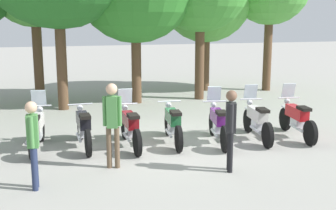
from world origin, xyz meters
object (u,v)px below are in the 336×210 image
object	(u,v)px
motorcycle_1	(83,127)
motorcycle_6	(297,118)
motorcycle_2	(130,126)
motorcycle_3	(173,123)
motorcycle_4	(218,123)
person_1	(33,139)
motorcycle_0	(37,129)
motorcycle_5	(257,120)
person_0	(112,118)
person_2	(231,124)

from	to	relation	value
motorcycle_1	motorcycle_6	size ratio (longest dim) A/B	1.00
motorcycle_2	motorcycle_3	distance (m)	1.11
motorcycle_2	motorcycle_3	size ratio (longest dim) A/B	1.00
motorcycle_4	person_1	size ratio (longest dim) A/B	1.30
motorcycle_0	motorcycle_5	xyz separation A→B (m)	(5.55, -0.68, 0.00)
motorcycle_0	person_0	size ratio (longest dim) A/B	1.20
motorcycle_4	person_2	size ratio (longest dim) A/B	1.27
motorcycle_3	person_1	world-z (taller)	person_1
motorcycle_4	motorcycle_6	distance (m)	2.22
motorcycle_3	person_0	distance (m)	2.38
motorcycle_4	person_0	bearing A→B (deg)	123.46
motorcycle_6	person_1	bearing A→B (deg)	113.10
motorcycle_0	person_2	world-z (taller)	person_2
motorcycle_5	person_0	xyz separation A→B (m)	(-4.00, -1.18, 0.57)
motorcycle_4	person_0	world-z (taller)	person_0
person_2	motorcycle_5	bearing A→B (deg)	69.85
motorcycle_5	motorcycle_6	bearing A→B (deg)	-87.21
motorcycle_0	motorcycle_2	xyz separation A→B (m)	(2.21, -0.40, 0.00)
person_1	person_2	size ratio (longest dim) A/B	0.98
motorcycle_1	person_0	size ratio (longest dim) A/B	1.20
motorcycle_0	motorcycle_4	xyz separation A→B (m)	(4.44, -0.69, 0.00)
motorcycle_4	person_0	distance (m)	3.17
motorcycle_2	motorcycle_5	bearing A→B (deg)	-94.62
motorcycle_6	person_2	distance (m)	3.45
motorcycle_1	motorcycle_4	bearing A→B (deg)	-101.04
motorcycle_3	person_2	bearing A→B (deg)	-160.54
motorcycle_1	person_1	xyz separation A→B (m)	(-1.15, -2.49, 0.47)
person_1	person_2	distance (m)	3.89
motorcycle_1	motorcycle_2	xyz separation A→B (m)	(1.11, -0.29, 0.01)
motorcycle_4	motorcycle_6	xyz separation A→B (m)	(2.22, -0.11, 0.00)
motorcycle_1	motorcycle_0	bearing A→B (deg)	82.93
motorcycle_2	motorcycle_4	world-z (taller)	same
motorcycle_1	motorcycle_4	world-z (taller)	motorcycle_4
motorcycle_6	motorcycle_4	bearing A→B (deg)	95.21
motorcycle_0	motorcycle_6	world-z (taller)	same
person_2	motorcycle_2	bearing A→B (deg)	144.41
motorcycle_4	motorcycle_6	bearing A→B (deg)	-81.27
person_0	motorcycle_6	bearing A→B (deg)	118.37
motorcycle_5	person_2	distance (m)	2.71
person_0	motorcycle_2	bearing A→B (deg)	172.15
person_1	motorcycle_1	bearing A→B (deg)	-109.82
motorcycle_4	person_0	xyz separation A→B (m)	(-2.89, -1.16, 0.57)
motorcycle_6	person_1	size ratio (longest dim) A/B	1.31
motorcycle_1	motorcycle_5	size ratio (longest dim) A/B	1.01
person_1	person_2	world-z (taller)	person_2
motorcycle_6	person_1	xyz separation A→B (m)	(-6.70, -1.80, 0.46)
motorcycle_1	person_2	world-z (taller)	person_2
motorcycle_3	person_2	world-z (taller)	person_2
motorcycle_3	person_2	distance (m)	2.46
motorcycle_1	motorcycle_2	distance (m)	1.15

